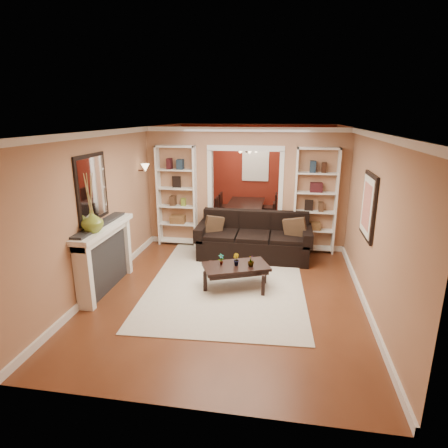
% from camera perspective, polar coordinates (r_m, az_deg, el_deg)
% --- Properties ---
extents(floor, '(8.00, 8.00, 0.00)m').
position_cam_1_polar(floor, '(7.74, 2.10, -6.11)').
color(floor, brown).
rests_on(floor, ground).
extents(ceiling, '(8.00, 8.00, 0.00)m').
position_cam_1_polar(ceiling, '(7.16, 2.33, 14.29)').
color(ceiling, white).
rests_on(ceiling, ground).
extents(wall_back, '(8.00, 0.00, 8.00)m').
position_cam_1_polar(wall_back, '(11.25, 4.82, 8.08)').
color(wall_back, '#AC7A5A').
rests_on(wall_back, ground).
extents(wall_front, '(8.00, 0.00, 8.00)m').
position_cam_1_polar(wall_front, '(3.60, -6.03, -10.19)').
color(wall_front, '#AC7A5A').
rests_on(wall_front, ground).
extents(wall_left, '(0.00, 8.00, 8.00)m').
position_cam_1_polar(wall_left, '(7.93, -14.19, 4.16)').
color(wall_left, '#AC7A5A').
rests_on(wall_left, ground).
extents(wall_right, '(0.00, 8.00, 8.00)m').
position_cam_1_polar(wall_right, '(7.40, 19.77, 2.85)').
color(wall_right, '#AC7A5A').
rests_on(wall_right, ground).
extents(partition_wall, '(4.50, 0.15, 2.70)m').
position_cam_1_polar(partition_wall, '(8.50, 3.24, 5.43)').
color(partition_wall, '#AC7A5A').
rests_on(partition_wall, floor).
extents(red_back_panel, '(4.44, 0.04, 2.64)m').
position_cam_1_polar(red_back_panel, '(11.22, 4.80, 7.91)').
color(red_back_panel, maroon).
rests_on(red_back_panel, floor).
extents(dining_window, '(0.78, 0.03, 0.98)m').
position_cam_1_polar(dining_window, '(11.15, 4.81, 9.05)').
color(dining_window, '#8CA5CC').
rests_on(dining_window, wall_back).
extents(area_rug, '(2.92, 3.96, 0.01)m').
position_cam_1_polar(area_rug, '(6.96, 0.49, -8.72)').
color(area_rug, beige).
rests_on(area_rug, floor).
extents(sofa, '(2.41, 1.04, 0.94)m').
position_cam_1_polar(sofa, '(7.97, 4.55, -1.87)').
color(sofa, black).
rests_on(sofa, floor).
extents(pillow_left, '(0.39, 0.29, 0.39)m').
position_cam_1_polar(pillow_left, '(8.01, -1.53, -0.37)').
color(pillow_left, '#523923').
rests_on(pillow_left, sofa).
extents(pillow_right, '(0.47, 0.22, 0.45)m').
position_cam_1_polar(pillow_right, '(7.87, 10.78, -0.72)').
color(pillow_right, '#523923').
rests_on(pillow_right, sofa).
extents(coffee_table, '(1.26, 0.99, 0.42)m').
position_cam_1_polar(coffee_table, '(6.66, 1.81, -7.97)').
color(coffee_table, black).
rests_on(coffee_table, floor).
extents(plant_left, '(0.12, 0.11, 0.19)m').
position_cam_1_polar(plant_left, '(6.58, -0.43, -5.38)').
color(plant_left, '#336626').
rests_on(plant_left, coffee_table).
extents(plant_center, '(0.15, 0.15, 0.21)m').
position_cam_1_polar(plant_center, '(6.54, 1.83, -5.44)').
color(plant_center, '#336626').
rests_on(plant_center, coffee_table).
extents(plant_right, '(0.14, 0.14, 0.20)m').
position_cam_1_polar(plant_right, '(6.51, 4.12, -5.62)').
color(plant_right, '#336626').
rests_on(plant_right, coffee_table).
extents(bookshelf_left, '(0.90, 0.30, 2.30)m').
position_cam_1_polar(bookshelf_left, '(8.68, -7.16, 4.21)').
color(bookshelf_left, white).
rests_on(bookshelf_left, floor).
extents(bookshelf_right, '(0.90, 0.30, 2.30)m').
position_cam_1_polar(bookshelf_right, '(8.35, 13.73, 3.39)').
color(bookshelf_right, white).
rests_on(bookshelf_right, floor).
extents(fireplace, '(0.32, 1.70, 1.16)m').
position_cam_1_polar(fireplace, '(6.77, -17.47, -4.97)').
color(fireplace, white).
rests_on(fireplace, floor).
extents(vase, '(0.35, 0.35, 0.36)m').
position_cam_1_polar(vase, '(6.25, -19.46, 0.42)').
color(vase, olive).
rests_on(vase, fireplace).
extents(mirror, '(0.03, 0.95, 1.10)m').
position_cam_1_polar(mirror, '(6.51, -19.49, 5.20)').
color(mirror, silver).
rests_on(mirror, wall_left).
extents(wall_sconce, '(0.18, 0.18, 0.22)m').
position_cam_1_polar(wall_sconce, '(8.31, -12.28, 8.19)').
color(wall_sconce, '#FFE0A5').
rests_on(wall_sconce, wall_left).
extents(framed_art, '(0.04, 0.85, 1.05)m').
position_cam_1_polar(framed_art, '(6.40, 21.08, 2.55)').
color(framed_art, black).
rests_on(framed_art, wall_right).
extents(dining_table, '(1.73, 0.97, 0.61)m').
position_cam_1_polar(dining_table, '(10.35, 3.44, 1.47)').
color(dining_table, black).
rests_on(dining_table, floor).
extents(dining_chair_nw, '(0.47, 0.47, 0.85)m').
position_cam_1_polar(dining_chair_nw, '(10.10, 0.16, 1.84)').
color(dining_chair_nw, black).
rests_on(dining_chair_nw, floor).
extents(dining_chair_ne, '(0.44, 0.44, 0.76)m').
position_cam_1_polar(dining_chair_ne, '(10.00, 6.39, 1.32)').
color(dining_chair_ne, black).
rests_on(dining_chair_ne, floor).
extents(dining_chair_sw, '(0.48, 0.48, 0.84)m').
position_cam_1_polar(dining_chair_sw, '(10.68, 0.68, 2.60)').
color(dining_chair_sw, black).
rests_on(dining_chair_sw, floor).
extents(dining_chair_se, '(0.49, 0.49, 0.88)m').
position_cam_1_polar(dining_chair_se, '(10.57, 6.59, 2.47)').
color(dining_chair_se, black).
rests_on(dining_chair_se, floor).
extents(chandelier, '(0.50, 0.50, 0.30)m').
position_cam_1_polar(chandelier, '(9.88, 4.27, 10.87)').
color(chandelier, '#3D261B').
rests_on(chandelier, ceiling).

